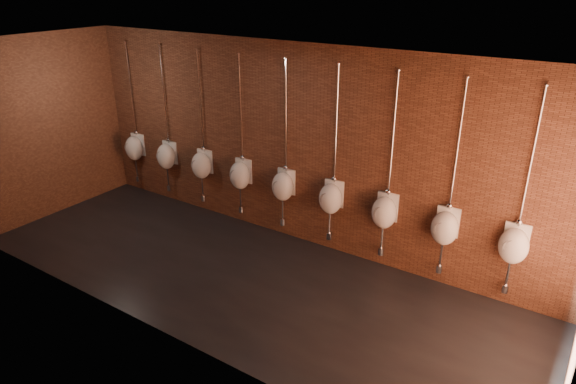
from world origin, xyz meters
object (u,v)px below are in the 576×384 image
urinal_0 (134,147)px  urinal_8 (514,245)px  urinal_2 (202,165)px  urinal_4 (283,185)px  urinal_5 (331,198)px  urinal_7 (445,227)px  urinal_6 (384,211)px  urinal_1 (166,156)px  urinal_3 (240,174)px

urinal_0 → urinal_8: 7.05m
urinal_2 → urinal_8: size_ratio=1.00×
urinal_4 → urinal_5: same height
urinal_8 → urinal_7: bearing=180.0°
urinal_6 → urinal_7: size_ratio=1.00×
urinal_1 → urinal_2: bearing=0.0°
urinal_5 → urinal_7: size_ratio=1.00×
urinal_1 → urinal_3: bearing=0.0°
urinal_1 → urinal_2: size_ratio=1.00×
urinal_6 → urinal_0: bearing=180.0°
urinal_5 → urinal_1: bearing=180.0°
urinal_3 → urinal_8: 4.41m
urinal_8 → urinal_3: bearing=180.0°
urinal_4 → urinal_2: bearing=180.0°
urinal_0 → urinal_3: same height
urinal_0 → urinal_1: (0.88, 0.00, 0.00)m
urinal_7 → urinal_0: bearing=180.0°
urinal_1 → urinal_4: (2.65, 0.00, 0.00)m
urinal_2 → urinal_7: size_ratio=1.00×
urinal_4 → urinal_7: same height
urinal_7 → urinal_8: bearing=0.0°
urinal_2 → urinal_4: size_ratio=1.00×
urinal_0 → urinal_3: (2.65, 0.00, 0.00)m
urinal_1 → urinal_4: size_ratio=1.00×
urinal_4 → urinal_3: bearing=180.0°
urinal_2 → urinal_8: same height
urinal_6 → urinal_8: same height
urinal_8 → urinal_0: bearing=180.0°
urinal_8 → urinal_6: bearing=180.0°
urinal_0 → urinal_2: bearing=0.0°
urinal_5 → urinal_6: bearing=0.0°
urinal_7 → urinal_5: bearing=180.0°
urinal_2 → urinal_0: bearing=180.0°
urinal_7 → urinal_8: same height
urinal_0 → urinal_8: size_ratio=1.00×
urinal_2 → urinal_7: (4.41, 0.00, 0.00)m
urinal_1 → urinal_7: 5.29m
urinal_2 → urinal_3: same height
urinal_3 → urinal_8: same height
urinal_7 → urinal_8: (0.88, 0.00, 0.00)m
urinal_6 → urinal_7: 0.88m
urinal_2 → urinal_5: (2.65, 0.00, 0.00)m
urinal_0 → urinal_1: bearing=0.0°
urinal_6 → urinal_2: bearing=180.0°
urinal_5 → urinal_4: bearing=180.0°
urinal_1 → urinal_5: same height
urinal_2 → urinal_8: bearing=0.0°
urinal_4 → urinal_6: size_ratio=1.00×
urinal_4 → urinal_6: (1.76, 0.00, 0.00)m
urinal_4 → urinal_5: (0.88, 0.00, 0.00)m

